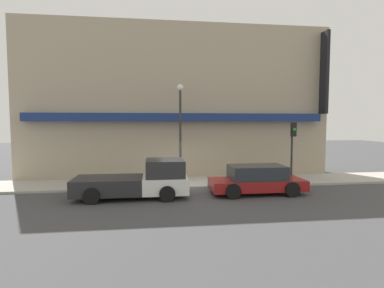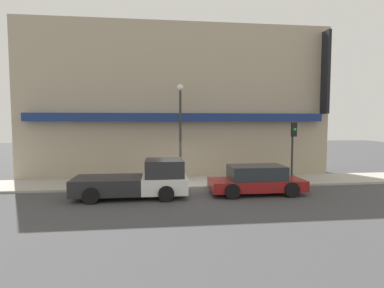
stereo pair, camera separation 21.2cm
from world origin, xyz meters
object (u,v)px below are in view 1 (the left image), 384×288
at_px(pickup_truck, 140,181).
at_px(street_lamp, 180,121).
at_px(parked_car, 257,180).
at_px(traffic_light, 293,141).
at_px(fire_hydrant, 137,180).

distance_m(pickup_truck, street_lamp, 4.60).
height_order(parked_car, traffic_light, traffic_light).
bearing_deg(pickup_truck, street_lamp, 50.59).
bearing_deg(street_lamp, pickup_truck, -127.26).
height_order(parked_car, street_lamp, street_lamp).
xyz_separation_m(pickup_truck, street_lamp, (2.20, 2.89, 2.83)).
bearing_deg(fire_hydrant, pickup_truck, -83.83).
bearing_deg(parked_car, fire_hydrant, 159.63).
bearing_deg(pickup_truck, traffic_light, 10.74).
distance_m(fire_hydrant, traffic_light, 9.01).
bearing_deg(fire_hydrant, street_lamp, 19.01).
bearing_deg(fire_hydrant, parked_car, -18.98).
height_order(pickup_truck, parked_car, pickup_truck).
xyz_separation_m(fire_hydrant, street_lamp, (2.42, 0.83, 3.19)).
bearing_deg(parked_car, pickup_truck, 178.61).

